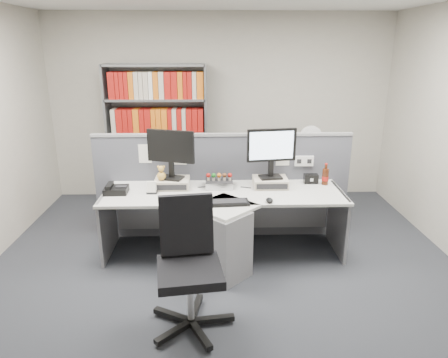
{
  "coord_description": "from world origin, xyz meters",
  "views": [
    {
      "loc": [
        -0.11,
        -3.34,
        2.22
      ],
      "look_at": [
        0.0,
        0.65,
        0.92
      ],
      "focal_mm": 32.68,
      "sensor_mm": 36.0,
      "label": 1
    }
  ],
  "objects_px": {
    "desk_calendar": "(152,189)",
    "office_chair": "(189,261)",
    "speaker": "(311,179)",
    "cola_bottle": "(325,177)",
    "desk": "(224,222)",
    "monitor_left": "(171,150)",
    "desktop_pc": "(219,183)",
    "mouse": "(269,200)",
    "monitor_right": "(271,149)",
    "desk_phone": "(116,189)",
    "desk_fan": "(310,140)",
    "filing_cabinet": "(307,187)",
    "keyboard": "(225,203)",
    "shelving_unit": "(158,137)"
  },
  "relations": [
    {
      "from": "monitor_left",
      "to": "desk_fan",
      "type": "distance_m",
      "value": 2.04
    },
    {
      "from": "cola_bottle",
      "to": "office_chair",
      "type": "relative_size",
      "value": 0.23
    },
    {
      "from": "desk",
      "to": "office_chair",
      "type": "relative_size",
      "value": 2.44
    },
    {
      "from": "desk_phone",
      "to": "desk_fan",
      "type": "distance_m",
      "value": 2.65
    },
    {
      "from": "keyboard",
      "to": "filing_cabinet",
      "type": "xyz_separation_m",
      "value": [
        1.2,
        1.54,
        -0.39
      ]
    },
    {
      "from": "desk",
      "to": "filing_cabinet",
      "type": "xyz_separation_m",
      "value": [
        1.2,
        1.4,
        -0.11
      ]
    },
    {
      "from": "shelving_unit",
      "to": "desk_fan",
      "type": "bearing_deg",
      "value": -12.08
    },
    {
      "from": "monitor_right",
      "to": "desk_calendar",
      "type": "distance_m",
      "value": 1.37
    },
    {
      "from": "desk",
      "to": "monitor_right",
      "type": "xyz_separation_m",
      "value": [
        0.53,
        0.38,
        0.7
      ]
    },
    {
      "from": "desk_calendar",
      "to": "speaker",
      "type": "bearing_deg",
      "value": 9.45
    },
    {
      "from": "keyboard",
      "to": "mouse",
      "type": "bearing_deg",
      "value": 4.6
    },
    {
      "from": "desk",
      "to": "monitor_left",
      "type": "bearing_deg",
      "value": 146.07
    },
    {
      "from": "desktop_pc",
      "to": "mouse",
      "type": "xyz_separation_m",
      "value": [
        0.5,
        -0.5,
        -0.02
      ]
    },
    {
      "from": "monitor_right",
      "to": "desk_fan",
      "type": "bearing_deg",
      "value": 56.54
    },
    {
      "from": "mouse",
      "to": "shelving_unit",
      "type": "distance_m",
      "value": 2.39
    },
    {
      "from": "desk",
      "to": "speaker",
      "type": "height_order",
      "value": "speaker"
    },
    {
      "from": "monitor_right",
      "to": "cola_bottle",
      "type": "xyz_separation_m",
      "value": [
        0.63,
        0.05,
        -0.34
      ]
    },
    {
      "from": "cola_bottle",
      "to": "filing_cabinet",
      "type": "height_order",
      "value": "cola_bottle"
    },
    {
      "from": "cola_bottle",
      "to": "monitor_left",
      "type": "bearing_deg",
      "value": -178.2
    },
    {
      "from": "desktop_pc",
      "to": "desk_phone",
      "type": "distance_m",
      "value": 1.13
    },
    {
      "from": "monitor_right",
      "to": "desktop_pc",
      "type": "distance_m",
      "value": 0.7
    },
    {
      "from": "monitor_right",
      "to": "desk_phone",
      "type": "height_order",
      "value": "monitor_right"
    },
    {
      "from": "filing_cabinet",
      "to": "office_chair",
      "type": "xyz_separation_m",
      "value": [
        -1.52,
        -2.4,
        0.22
      ]
    },
    {
      "from": "desktop_pc",
      "to": "desk_fan",
      "type": "distance_m",
      "value": 1.62
    },
    {
      "from": "monitor_right",
      "to": "office_chair",
      "type": "bearing_deg",
      "value": -121.36
    },
    {
      "from": "shelving_unit",
      "to": "office_chair",
      "type": "distance_m",
      "value": 2.94
    },
    {
      "from": "mouse",
      "to": "desk_phone",
      "type": "distance_m",
      "value": 1.65
    },
    {
      "from": "monitor_left",
      "to": "desk_calendar",
      "type": "height_order",
      "value": "monitor_left"
    },
    {
      "from": "keyboard",
      "to": "speaker",
      "type": "bearing_deg",
      "value": 31.92
    },
    {
      "from": "mouse",
      "to": "filing_cabinet",
      "type": "bearing_deg",
      "value": 63.66
    },
    {
      "from": "mouse",
      "to": "desk",
      "type": "bearing_deg",
      "value": 167.25
    },
    {
      "from": "desktop_pc",
      "to": "desk_calendar",
      "type": "bearing_deg",
      "value": -164.36
    },
    {
      "from": "keyboard",
      "to": "desk_calendar",
      "type": "distance_m",
      "value": 0.84
    },
    {
      "from": "speaker",
      "to": "desk_fan",
      "type": "relative_size",
      "value": 0.31
    },
    {
      "from": "filing_cabinet",
      "to": "monitor_left",
      "type": "bearing_deg",
      "value": -150.15
    },
    {
      "from": "shelving_unit",
      "to": "mouse",
      "type": "bearing_deg",
      "value": -55.21
    },
    {
      "from": "monitor_right",
      "to": "desk",
      "type": "bearing_deg",
      "value": -144.05
    },
    {
      "from": "mouse",
      "to": "monitor_right",
      "type": "bearing_deg",
      "value": 81.45
    },
    {
      "from": "desk",
      "to": "filing_cabinet",
      "type": "relative_size",
      "value": 3.71
    },
    {
      "from": "mouse",
      "to": "filing_cabinet",
      "type": "height_order",
      "value": "mouse"
    },
    {
      "from": "speaker",
      "to": "cola_bottle",
      "type": "relative_size",
      "value": 0.64
    },
    {
      "from": "desk_phone",
      "to": "desk_calendar",
      "type": "height_order",
      "value": "desk_calendar"
    },
    {
      "from": "desk",
      "to": "desk_calendar",
      "type": "bearing_deg",
      "value": 166.02
    },
    {
      "from": "desktop_pc",
      "to": "desk_phone",
      "type": "height_order",
      "value": "desk_phone"
    },
    {
      "from": "speaker",
      "to": "monitor_left",
      "type": "bearing_deg",
      "value": -176.21
    },
    {
      "from": "desk_calendar",
      "to": "cola_bottle",
      "type": "relative_size",
      "value": 0.53
    },
    {
      "from": "desk",
      "to": "mouse",
      "type": "distance_m",
      "value": 0.55
    },
    {
      "from": "desktop_pc",
      "to": "filing_cabinet",
      "type": "height_order",
      "value": "desktop_pc"
    },
    {
      "from": "speaker",
      "to": "desk_fan",
      "type": "xyz_separation_m",
      "value": [
        0.19,
        0.91,
        0.25
      ]
    },
    {
      "from": "desk_calendar",
      "to": "office_chair",
      "type": "relative_size",
      "value": 0.12
    }
  ]
}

